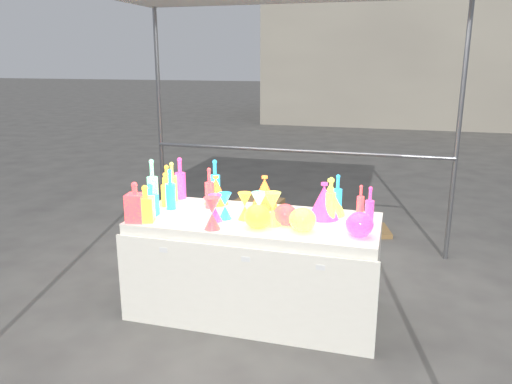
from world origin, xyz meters
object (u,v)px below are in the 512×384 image
(globe_0, at_px, (257,218))
(cardboard_box_closed, at_px, (259,215))
(hourglass_0, at_px, (212,213))
(lampshade_0, at_px, (216,190))
(display_table, at_px, (256,266))
(bottle_0, at_px, (167,182))
(decanter_0, at_px, (146,203))

(globe_0, bearing_deg, cardboard_box_closed, 105.22)
(hourglass_0, distance_m, globe_0, 0.31)
(hourglass_0, bearing_deg, globe_0, 20.09)
(cardboard_box_closed, xyz_separation_m, lampshade_0, (0.06, -1.52, 0.68))
(display_table, xyz_separation_m, lampshade_0, (-0.42, 0.29, 0.49))
(display_table, relative_size, bottle_0, 6.22)
(decanter_0, bearing_deg, hourglass_0, -21.48)
(display_table, bearing_deg, lampshade_0, 145.19)
(hourglass_0, bearing_deg, lampshade_0, 107.84)
(bottle_0, height_order, decanter_0, bottle_0)
(cardboard_box_closed, height_order, lampshade_0, lampshade_0)
(cardboard_box_closed, bearing_deg, display_table, -68.05)
(decanter_0, bearing_deg, globe_0, -12.80)
(cardboard_box_closed, bearing_deg, globe_0, -67.61)
(display_table, height_order, bottle_0, bottle_0)
(cardboard_box_closed, bearing_deg, bottle_0, -96.60)
(display_table, height_order, lampshade_0, lampshade_0)
(cardboard_box_closed, xyz_separation_m, bottle_0, (-0.37, -1.52, 0.72))
(bottle_0, height_order, hourglass_0, bottle_0)
(display_table, xyz_separation_m, globe_0, (0.07, -0.20, 0.45))
(decanter_0, xyz_separation_m, globe_0, (0.81, 0.08, -0.06))
(display_table, distance_m, hourglass_0, 0.62)
(cardboard_box_closed, height_order, hourglass_0, hourglass_0)
(globe_0, height_order, lampshade_0, lampshade_0)
(decanter_0, distance_m, hourglass_0, 0.52)
(bottle_0, xyz_separation_m, globe_0, (0.92, -0.50, -0.07))
(bottle_0, bearing_deg, hourglass_0, -43.96)
(hourglass_0, height_order, lampshade_0, lampshade_0)
(cardboard_box_closed, height_order, bottle_0, bottle_0)
(display_table, bearing_deg, hourglass_0, -125.93)
(display_table, bearing_deg, decanter_0, -159.34)
(bottle_0, bearing_deg, display_table, -19.16)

